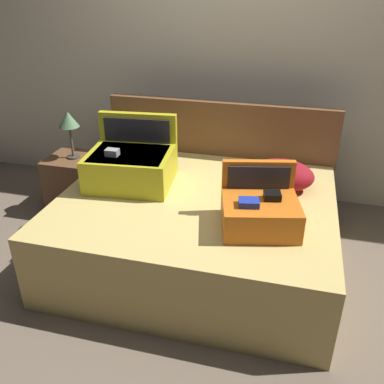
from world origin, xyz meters
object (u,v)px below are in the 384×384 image
Objects in this scene: bed at (196,230)px; pillow_near_headboard at (282,175)px; hard_case_medium at (260,210)px; table_lamp at (69,122)px; nightstand at (77,183)px; hard_case_large at (131,164)px.

pillow_near_headboard reaches higher than bed.
bed is 3.54× the size of hard_case_medium.
nightstand is at bearing 0.00° from table_lamp.
table_lamp is at bearing 142.10° from hard_case_medium.
bed is 2.93× the size of hard_case_large.
hard_case_medium is 1.07× the size of nightstand.
hard_case_large reaches higher than bed.
table_lamp is at bearing 157.13° from bed.
pillow_near_headboard is at bearing 67.12° from hard_case_medium.
table_lamp is (-1.19, 0.50, 0.53)m from bed.
pillow_near_headboard is 1.78m from nightstand.
pillow_near_headboard is (1.03, 0.18, -0.04)m from hard_case_large.
hard_case_medium is at bearing -99.71° from pillow_near_headboard.
hard_case_medium is 1.30× the size of table_lamp.
hard_case_medium is (0.94, -0.36, -0.03)m from hard_case_large.
hard_case_large is 1.05m from pillow_near_headboard.
hard_case_large reaches higher than nightstand.
table_lamp reaches higher than bed.
pillow_near_headboard is (0.54, 0.29, 0.36)m from bed.
pillow_near_headboard is (0.09, 0.54, -0.01)m from hard_case_medium.
pillow_near_headboard reaches higher than nightstand.
nightstand is 0.55m from table_lamp.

